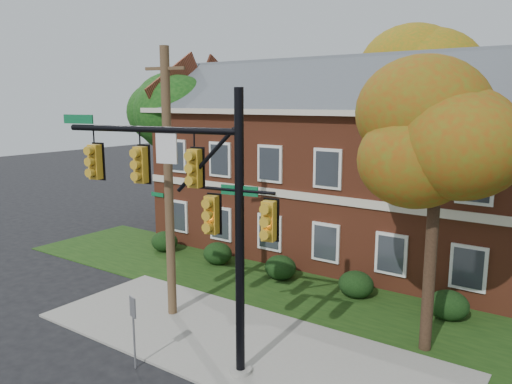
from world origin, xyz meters
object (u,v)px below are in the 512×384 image
Objects in this scene: hedge_left at (218,253)px; tree_left_rear at (179,117)px; hedge_far_left at (165,242)px; hedge_right at (356,284)px; sign_post at (133,320)px; traffic_signal at (193,199)px; hedge_far_right at (449,305)px; tree_far_rear at (418,80)px; hedge_center at (280,268)px; tree_near_right at (445,134)px; utility_pole at (169,185)px; apartment_building at (337,154)px.

tree_left_rear reaches higher than hedge_left.
hedge_right is at bearing 0.00° from hedge_far_left.
tree_left_rear is 17.13m from sign_post.
tree_left_rear reaches higher than traffic_signal.
hedge_left is 10.50m from hedge_far_right.
hedge_left is 1.00× the size of hedge_right.
hedge_far_right is at bearing -66.63° from tree_far_rear.
hedge_far_right is at bearing 67.98° from sign_post.
hedge_far_right is 10.81m from sign_post.
hedge_center and hedge_far_right have the same top height.
hedge_far_right is 0.16× the size of tree_near_right.
hedge_far_left is 1.00× the size of hedge_far_right.
utility_pole is at bearing -163.51° from tree_near_right.
hedge_center is at bearing 180.00° from hedge_right.
apartment_building is at bearing 6.54° from tree_left_rear.
tree_near_right reaches higher than hedge_left.
utility_pole is (-4.71, -5.33, 4.23)m from hedge_right.
tree_near_right is (7.22, -8.09, 1.68)m from apartment_building.
tree_near_right is (0.22, -2.83, 6.14)m from hedge_far_right.
tree_near_right is at bearing 55.64° from sign_post.
tree_far_rear is (11.07, 8.96, 2.16)m from tree_left_rear.
hedge_right is 0.16× the size of tree_left_rear.
traffic_signal is at bearing -103.09° from hedge_right.
traffic_signal is at bearing -44.98° from tree_left_rear.
tree_left_rear is (-9.73, -1.12, 1.69)m from apartment_building.
utility_pole is (-3.00, 2.04, -0.17)m from traffic_signal.
hedge_far_left is at bearing 180.00° from hedge_left.
hedge_far_left is 7.90m from tree_left_rear.
utility_pole is 4.93m from sign_post.
hedge_far_right is 6.77m from tree_near_right.
hedge_far_left is 12.28m from traffic_signal.
hedge_far_left is at bearing 180.00° from hedge_center.
utility_pole is at bearing -42.64° from hedge_far_left.
hedge_center is 0.64× the size of sign_post.
hedge_right is (10.50, 0.00, 0.00)m from hedge_far_left.
hedge_right is at bearing 0.00° from hedge_center.
hedge_right and hedge_far_right have the same top height.
hedge_left is 7.18m from utility_pole.
hedge_right is (3.50, -5.25, -4.46)m from apartment_building.
hedge_far_right is 16.51m from tree_far_rear.
hedge_left is at bearing -123.67° from apartment_building.
apartment_building reaches higher than tree_left_rear.
hedge_left is at bearing 115.49° from traffic_signal.
hedge_right is 0.64× the size of sign_post.
hedge_left and hedge_far_right have the same top height.
apartment_building is at bearing 131.77° from tree_near_right.
sign_post is at bearing -65.01° from hedge_left.
sign_post is at bearing -86.67° from hedge_center.
hedge_far_left and hedge_far_right have the same top height.
traffic_signal is (-1.71, -7.37, 4.40)m from hedge_right.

